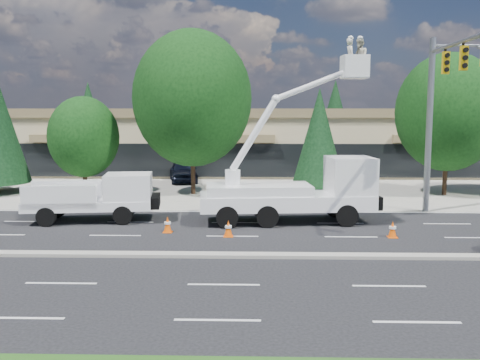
{
  "coord_description": "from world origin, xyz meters",
  "views": [
    {
      "loc": [
        0.92,
        -18.9,
        5.22
      ],
      "look_at": [
        0.32,
        3.28,
        2.4
      ],
      "focal_mm": 40.0,
      "sensor_mm": 36.0,
      "label": 1
    }
  ],
  "objects": [
    {
      "name": "ground",
      "position": [
        0.0,
        0.0,
        0.0
      ],
      "size": [
        140.0,
        140.0,
        0.0
      ],
      "primitive_type": "plane",
      "color": "black",
      "rests_on": "ground"
    },
    {
      "name": "concrete_apron",
      "position": [
        0.0,
        20.0,
        0.01
      ],
      "size": [
        140.0,
        22.0,
        0.01
      ],
      "primitive_type": "cube",
      "color": "gray",
      "rests_on": "ground"
    },
    {
      "name": "road_median",
      "position": [
        0.0,
        0.0,
        0.06
      ],
      "size": [
        120.0,
        0.55,
        0.12
      ],
      "primitive_type": "cube",
      "color": "gray",
      "rests_on": "ground"
    },
    {
      "name": "strip_mall",
      "position": [
        0.0,
        29.97,
        2.83
      ],
      "size": [
        50.4,
        15.4,
        5.5
      ],
      "color": "#C4B086",
      "rests_on": "ground"
    },
    {
      "name": "tree_front_c",
      "position": [
        -10.0,
        15.0,
        3.65
      ],
      "size": [
        4.5,
        4.5,
        6.24
      ],
      "color": "#332114",
      "rests_on": "ground"
    },
    {
      "name": "tree_front_d",
      "position": [
        -3.0,
        15.0,
        6.08
      ],
      "size": [
        7.49,
        7.49,
        10.39
      ],
      "color": "#332114",
      "rests_on": "ground"
    },
    {
      "name": "tree_front_e",
      "position": [
        5.0,
        15.0,
        3.61
      ],
      "size": [
        3.42,
        3.42,
        6.74
      ],
      "color": "#332114",
      "rests_on": "ground"
    },
    {
      "name": "tree_front_f",
      "position": [
        13.0,
        15.0,
        5.22
      ],
      "size": [
        6.43,
        6.43,
        8.92
      ],
      "color": "#332114",
      "rests_on": "ground"
    },
    {
      "name": "tree_back_a",
      "position": [
        -18.0,
        42.0,
        4.63
      ],
      "size": [
        4.38,
        4.38,
        8.64
      ],
      "color": "#332114",
      "rests_on": "ground"
    },
    {
      "name": "tree_back_b",
      "position": [
        -4.0,
        42.0,
        6.48
      ],
      "size": [
        6.13,
        6.13,
        12.08
      ],
      "color": "#332114",
      "rests_on": "ground"
    },
    {
      "name": "tree_back_c",
      "position": [
        10.0,
        42.0,
        4.74
      ],
      "size": [
        4.48,
        4.48,
        8.83
      ],
      "color": "#332114",
      "rests_on": "ground"
    },
    {
      "name": "tree_back_d",
      "position": [
        22.0,
        42.0,
        5.76
      ],
      "size": [
        5.45,
        5.45,
        10.74
      ],
      "color": "#332114",
      "rests_on": "ground"
    },
    {
      "name": "signal_mast",
      "position": [
        10.03,
        7.04,
        6.06
      ],
      "size": [
        2.76,
        10.16,
        9.0
      ],
      "color": "gray",
      "rests_on": "ground"
    },
    {
      "name": "utility_pickup",
      "position": [
        -6.57,
        6.26,
        0.94
      ],
      "size": [
        6.17,
        2.97,
        2.27
      ],
      "rotation": [
        0.0,
        0.0,
        0.14
      ],
      "color": "white",
      "rests_on": "ground"
    },
    {
      "name": "bucket_truck",
      "position": [
        3.35,
        6.29,
        1.93
      ],
      "size": [
        8.93,
        3.28,
        8.72
      ],
      "rotation": [
        0.0,
        0.0,
        0.09
      ],
      "color": "white",
      "rests_on": "ground"
    },
    {
      "name": "traffic_cone_b",
      "position": [
        -2.86,
        3.9,
        0.34
      ],
      "size": [
        0.4,
        0.4,
        0.7
      ],
      "color": "#F35607",
      "rests_on": "ground"
    },
    {
      "name": "traffic_cone_c",
      "position": [
        -0.17,
        3.18,
        0.34
      ],
      "size": [
        0.4,
        0.4,
        0.7
      ],
      "color": "#F35607",
      "rests_on": "ground"
    },
    {
      "name": "traffic_cone_d",
      "position": [
        6.73,
        3.2,
        0.34
      ],
      "size": [
        0.4,
        0.4,
        0.7
      ],
      "color": "#F35607",
      "rests_on": "ground"
    },
    {
      "name": "parked_car_west",
      "position": [
        -4.43,
        20.98,
        0.82
      ],
      "size": [
        2.81,
        5.09,
        1.64
      ],
      "primitive_type": "imported",
      "rotation": [
        0.0,
        0.0,
        0.19
      ],
      "color": "black",
      "rests_on": "ground"
    },
    {
      "name": "parked_car_east",
      "position": [
        8.79,
        21.0,
        0.71
      ],
      "size": [
        2.65,
        4.55,
        1.42
      ],
      "primitive_type": "imported",
      "rotation": [
        0.0,
        0.0,
        -0.28
      ],
      "color": "black",
      "rests_on": "ground"
    }
  ]
}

